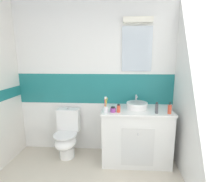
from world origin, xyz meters
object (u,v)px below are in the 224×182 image
Objects in this scene: sink_basin at (137,105)px; toothbrush_cup at (106,108)px; deodorant_spray_can at (157,108)px; toilet at (67,135)px; hair_gel_jar at (113,110)px; lotion_bottle_short at (119,108)px; soap_dispenser at (170,109)px.

sink_basin is 0.51m from toothbrush_cup.
deodorant_spray_can is (0.71, 0.00, 0.01)m from toothbrush_cup.
toilet is 0.95m from hair_gel_jar.
deodorant_spray_can is 1.34× the size of lotion_bottle_short.
lotion_bottle_short is (0.85, -0.22, 0.54)m from toilet.
soap_dispenser is at bearing 1.43° from deodorant_spray_can.
hair_gel_jar is 0.08m from lotion_bottle_short.
soap_dispenser is at bearing -8.50° from toilet.
toothbrush_cup reaches higher than lotion_bottle_short.
deodorant_spray_can is at bearing -178.57° from soap_dispenser.
toothbrush_cup reaches higher than hair_gel_jar.
hair_gel_jar is (0.10, 0.03, -0.03)m from toothbrush_cup.
soap_dispenser reaches higher than deodorant_spray_can.
toothbrush_cup is at bearing -173.23° from lotion_bottle_short.
toilet is at bearing 170.23° from deodorant_spray_can.
toothbrush_cup is at bearing -19.54° from toilet.
sink_basin is 0.41m from hair_gel_jar.
toilet is at bearing 171.50° from soap_dispenser.
soap_dispenser is 1.36× the size of lotion_bottle_short.
lotion_bottle_short reaches higher than toilet.
soap_dispenser is (0.89, 0.00, 0.00)m from toothbrush_cup.
lotion_bottle_short is at bearing -143.37° from sink_basin.
sink_basin reaches higher than toilet.
soap_dispenser is 0.71m from lotion_bottle_short.
lotion_bottle_short is (-0.71, 0.02, -0.01)m from soap_dispenser.
soap_dispenser is 0.79m from hair_gel_jar.
toilet is 6.59× the size of lotion_bottle_short.
sink_basin is 2.23× the size of soap_dispenser.
deodorant_spray_can is 0.53m from lotion_bottle_short.
hair_gel_jar is (-0.61, 0.03, -0.04)m from deodorant_spray_can.
toilet is at bearing 165.71° from lotion_bottle_short.
sink_basin reaches higher than deodorant_spray_can.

